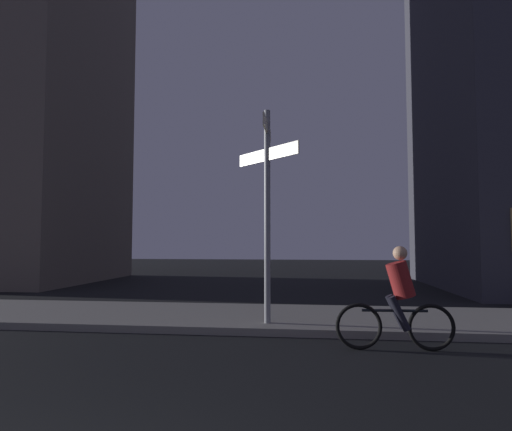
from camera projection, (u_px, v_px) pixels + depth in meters
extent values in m
cube|color=gray|center=(229.00, 317.00, 9.31)|extent=(40.00, 3.06, 0.14)
cylinder|color=gray|center=(267.00, 215.00, 8.37)|extent=(0.12, 0.12, 4.10)
cube|color=beige|center=(267.00, 128.00, 8.47)|extent=(0.03, 1.39, 0.24)
cube|color=beige|center=(267.00, 155.00, 8.44)|extent=(1.27, 1.27, 0.24)
torus|color=black|center=(359.00, 326.00, 6.77)|extent=(0.72, 0.09, 0.72)
torus|color=black|center=(431.00, 327.00, 6.68)|extent=(0.72, 0.09, 0.72)
cylinder|color=black|center=(395.00, 311.00, 6.74)|extent=(1.00, 0.08, 0.04)
cylinder|color=maroon|center=(401.00, 280.00, 6.76)|extent=(0.46, 0.34, 0.61)
sphere|color=tan|center=(400.00, 253.00, 6.79)|extent=(0.22, 0.22, 0.22)
cylinder|color=black|center=(399.00, 314.00, 6.64)|extent=(0.35, 0.13, 0.55)
cylinder|color=black|center=(397.00, 312.00, 6.82)|extent=(0.35, 0.13, 0.55)
cube|color=#6B6056|center=(1.00, 41.00, 19.37)|extent=(9.35, 7.59, 21.28)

